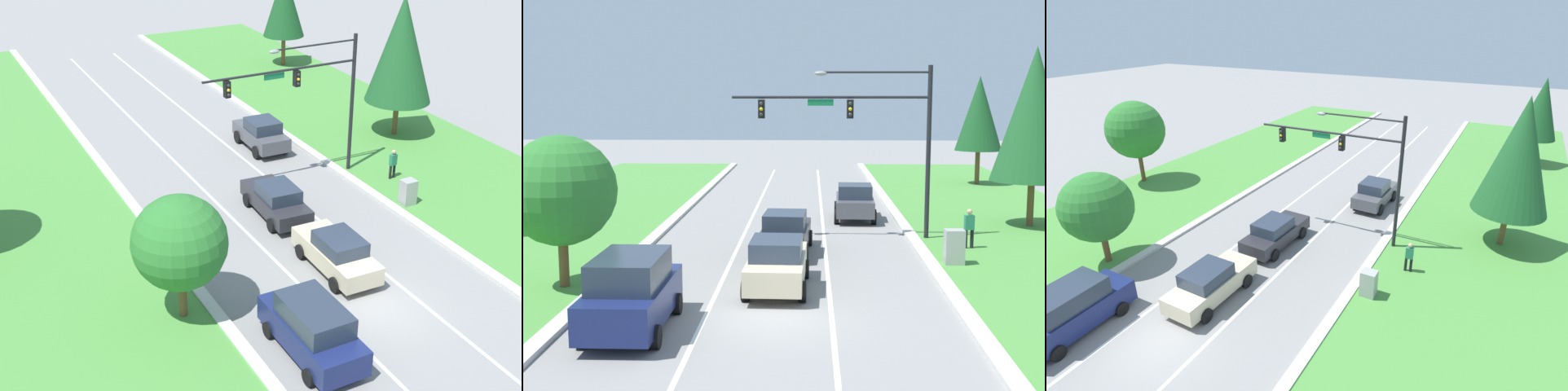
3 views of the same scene
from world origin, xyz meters
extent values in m
plane|color=gray|center=(0.00, 0.00, 0.00)|extent=(160.00, 160.00, 0.00)
cube|color=beige|center=(5.65, 0.00, 0.07)|extent=(0.50, 90.00, 0.15)
cube|color=beige|center=(-5.65, 0.00, 0.07)|extent=(0.50, 90.00, 0.15)
cube|color=white|center=(-1.80, 0.00, 0.00)|extent=(0.14, 81.00, 0.01)
cube|color=white|center=(1.80, 0.00, 0.00)|extent=(0.14, 81.00, 0.01)
cylinder|color=black|center=(6.23, 11.50, 3.75)|extent=(0.20, 0.20, 7.50)
cylinder|color=black|center=(2.02, 11.50, 6.15)|extent=(8.43, 0.12, 0.12)
cube|color=#147042|center=(1.60, 11.50, 5.93)|extent=(1.10, 0.04, 0.28)
cylinder|color=black|center=(3.92, 11.50, 7.20)|extent=(4.63, 0.09, 0.09)
ellipsoid|color=gray|center=(1.60, 11.50, 7.15)|extent=(0.56, 0.28, 0.20)
cube|color=black|center=(2.86, 11.50, 5.65)|extent=(0.28, 0.32, 0.80)
sphere|color=#2D2D2D|center=(2.86, 11.33, 5.88)|extent=(0.16, 0.16, 0.16)
sphere|color=yellow|center=(2.86, 11.33, 5.65)|extent=(0.16, 0.16, 0.16)
sphere|color=#2D2D2D|center=(2.86, 11.33, 5.42)|extent=(0.16, 0.16, 0.16)
cube|color=black|center=(-0.93, 11.50, 5.65)|extent=(0.28, 0.32, 0.80)
sphere|color=#2D2D2D|center=(-0.93, 11.33, 5.88)|extent=(0.16, 0.16, 0.16)
sphere|color=yellow|center=(-0.93, 11.33, 5.65)|extent=(0.16, 0.16, 0.16)
sphere|color=#2D2D2D|center=(-0.93, 11.33, 5.42)|extent=(0.16, 0.16, 0.16)
cube|color=beige|center=(0.12, 3.18, 0.72)|extent=(1.90, 4.65, 0.78)
cube|color=#283342|center=(0.11, 2.90, 1.41)|extent=(1.65, 2.12, 0.60)
cylinder|color=black|center=(1.02, 4.58, 0.33)|extent=(0.26, 0.66, 0.65)
cylinder|color=black|center=(-0.71, 4.63, 0.33)|extent=(0.26, 0.66, 0.65)
cylinder|color=black|center=(0.94, 1.72, 0.33)|extent=(0.26, 0.66, 0.65)
cylinder|color=black|center=(-0.79, 1.77, 0.33)|extent=(0.26, 0.66, 0.65)
cube|color=navy|center=(-3.58, -1.07, 0.79)|extent=(1.91, 4.67, 0.97)
cube|color=#283342|center=(-3.58, -1.19, 1.67)|extent=(1.72, 2.80, 0.80)
cylinder|color=black|center=(-2.65, 0.37, 0.31)|extent=(0.24, 0.61, 0.61)
cylinder|color=black|center=(-4.51, 0.38, 0.31)|extent=(0.24, 0.61, 0.61)
cylinder|color=black|center=(-2.66, -2.52, 0.31)|extent=(0.24, 0.61, 0.61)
cylinder|color=black|center=(-4.52, -2.51, 0.31)|extent=(0.24, 0.61, 0.61)
cube|color=#4C4C51|center=(3.42, 16.45, 0.76)|extent=(1.98, 4.27, 0.78)
cube|color=#283342|center=(3.41, 16.20, 1.48)|extent=(1.72, 1.95, 0.67)
cylinder|color=black|center=(4.36, 17.72, 0.37)|extent=(0.27, 0.76, 0.75)
cylinder|color=black|center=(2.57, 17.79, 0.37)|extent=(0.27, 0.76, 0.75)
cylinder|color=black|center=(4.27, 15.12, 0.37)|extent=(0.27, 0.76, 0.75)
cylinder|color=black|center=(2.47, 15.18, 0.37)|extent=(0.27, 0.76, 0.75)
cube|color=#28282D|center=(0.20, 8.65, 0.69)|extent=(2.01, 4.69, 0.72)
cube|color=#283342|center=(0.19, 8.37, 1.36)|extent=(1.70, 2.16, 0.62)
cylinder|color=black|center=(1.14, 10.03, 0.33)|extent=(0.28, 0.68, 0.66)
cylinder|color=black|center=(-0.58, 10.12, 0.33)|extent=(0.28, 0.68, 0.66)
cylinder|color=black|center=(0.99, 7.18, 0.33)|extent=(0.28, 0.68, 0.66)
cylinder|color=black|center=(-0.74, 7.27, 0.33)|extent=(0.28, 0.68, 0.66)
cube|color=#9E9E99|center=(6.48, 6.60, 0.68)|extent=(0.70, 0.60, 1.36)
cylinder|color=black|center=(7.49, 9.39, 0.42)|extent=(0.14, 0.14, 0.84)
cylinder|color=black|center=(7.75, 9.42, 0.42)|extent=(0.14, 0.14, 0.84)
cube|color=#287556|center=(7.62, 9.40, 1.14)|extent=(0.40, 0.26, 0.60)
sphere|color=tan|center=(7.62, 9.40, 1.58)|extent=(0.22, 0.22, 0.22)
cylinder|color=brown|center=(12.76, 30.80, 1.21)|extent=(0.32, 0.32, 2.42)
cone|color=#194C23|center=(12.76, 30.80, 4.97)|extent=(3.19, 3.19, 5.10)
cylinder|color=brown|center=(-6.80, 2.97, 0.95)|extent=(0.32, 0.32, 1.90)
sphere|color=#2D752D|center=(-6.80, 2.97, 3.23)|extent=(3.57, 3.57, 3.57)
cylinder|color=brown|center=(11.59, 14.57, 1.12)|extent=(0.32, 0.32, 2.23)
cone|color=#1E5628|center=(11.59, 14.57, 5.36)|extent=(3.91, 3.91, 6.25)
camera|label=1|loc=(-14.54, -18.54, 16.37)|focal=50.00mm
camera|label=2|loc=(1.16, -19.73, 6.28)|focal=50.00mm
camera|label=3|loc=(11.17, -8.51, 11.98)|focal=28.00mm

